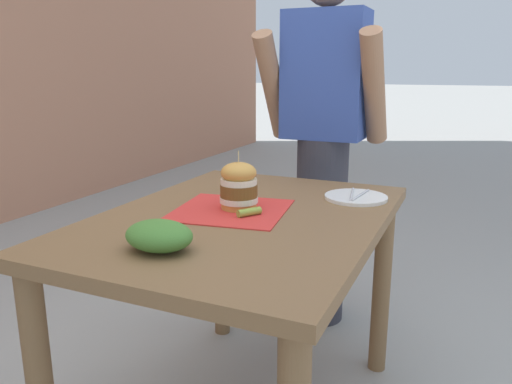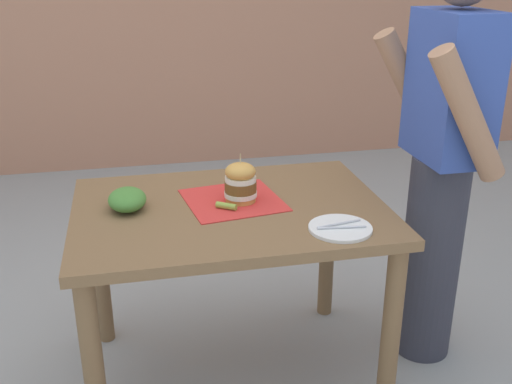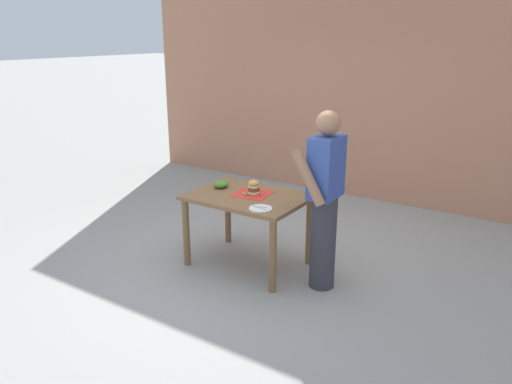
% 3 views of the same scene
% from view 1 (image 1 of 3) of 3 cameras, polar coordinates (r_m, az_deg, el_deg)
% --- Properties ---
extents(patio_table, '(0.84, 1.17, 0.76)m').
position_cam_1_polar(patio_table, '(1.62, -1.45, -6.69)').
color(patio_table, brown).
rests_on(patio_table, ground).
extents(serving_paper, '(0.40, 0.40, 0.00)m').
position_cam_1_polar(serving_paper, '(1.62, -2.89, -2.08)').
color(serving_paper, red).
rests_on(serving_paper, patio_table).
extents(sandwich, '(0.13, 0.13, 0.19)m').
position_cam_1_polar(sandwich, '(1.61, -1.98, 0.76)').
color(sandwich, gold).
rests_on(sandwich, serving_paper).
extents(pickle_spear, '(0.06, 0.08, 0.02)m').
position_cam_1_polar(pickle_spear, '(1.54, -0.78, -2.30)').
color(pickle_spear, '#8EA83D').
rests_on(pickle_spear, serving_paper).
extents(side_plate_with_forks, '(0.22, 0.22, 0.02)m').
position_cam_1_polar(side_plate_with_forks, '(1.79, 11.35, -0.58)').
color(side_plate_with_forks, white).
rests_on(side_plate_with_forks, patio_table).
extents(side_salad, '(0.18, 0.14, 0.08)m').
position_cam_1_polar(side_salad, '(1.28, -11.02, -4.91)').
color(side_salad, '#477F33').
rests_on(side_salad, patio_table).
extents(diner_across_table, '(0.55, 0.35, 1.69)m').
position_cam_1_polar(diner_across_table, '(2.33, 7.68, 5.76)').
color(diner_across_table, '#33333D').
rests_on(diner_across_table, ground).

